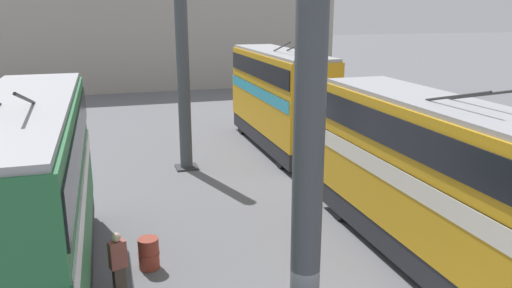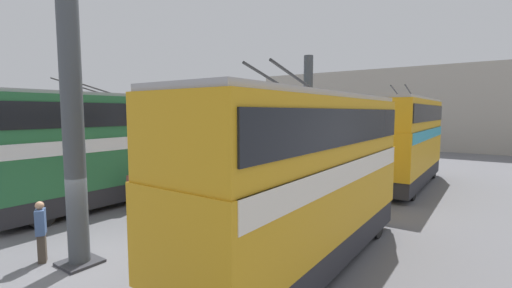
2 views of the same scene
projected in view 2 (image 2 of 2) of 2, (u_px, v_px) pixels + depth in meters
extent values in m
plane|color=slate|center=(85.00, 262.00, 9.91)|extent=(240.00, 240.00, 0.00)
cube|color=#A8A093|center=(396.00, 109.00, 39.74)|extent=(0.50, 36.00, 9.41)
cylinder|color=#42474C|center=(73.00, 129.00, 9.44)|extent=(0.56, 0.56, 7.76)
cube|color=#333338|center=(80.00, 262.00, 9.80)|extent=(1.02, 1.02, 0.08)
cylinder|color=#42474C|center=(308.00, 119.00, 21.17)|extent=(0.56, 0.56, 7.76)
cube|color=#333338|center=(307.00, 180.00, 21.53)|extent=(1.02, 1.02, 0.08)
cylinder|color=black|center=(376.00, 223.00, 11.84)|extent=(1.01, 0.30, 1.01)
cylinder|color=black|center=(320.00, 213.00, 13.04)|extent=(1.01, 0.30, 1.01)
cylinder|color=black|center=(198.00, 283.00, 7.70)|extent=(1.01, 0.30, 1.01)
cube|color=#28282D|center=(304.00, 242.00, 9.67)|extent=(9.36, 2.45, 0.78)
cube|color=gold|center=(305.00, 194.00, 9.54)|extent=(9.55, 2.50, 2.00)
cube|color=silver|center=(305.00, 168.00, 9.47)|extent=(9.26, 2.54, 0.55)
cube|color=gold|center=(306.00, 129.00, 9.37)|extent=(9.45, 2.43, 1.64)
cube|color=black|center=(306.00, 126.00, 9.36)|extent=(9.17, 2.51, 0.90)
cube|color=#9E9EA3|center=(306.00, 96.00, 9.28)|extent=(9.36, 2.25, 0.14)
cube|color=black|center=(360.00, 165.00, 13.36)|extent=(0.12, 2.30, 1.28)
cylinder|color=#282828|center=(297.00, 78.00, 8.08)|extent=(2.35, 0.07, 0.65)
cylinder|color=#282828|center=(272.00, 80.00, 8.48)|extent=(2.35, 0.07, 0.65)
cylinder|color=black|center=(433.00, 170.00, 22.44)|extent=(1.07, 0.30, 1.07)
cylinder|color=black|center=(399.00, 167.00, 23.64)|extent=(1.07, 0.30, 1.07)
cylinder|color=black|center=(412.00, 189.00, 16.83)|extent=(1.07, 0.30, 1.07)
cylinder|color=black|center=(369.00, 184.00, 18.03)|extent=(1.07, 0.30, 1.07)
cube|color=#28282D|center=(404.00, 174.00, 20.14)|extent=(9.69, 2.45, 0.79)
cube|color=gold|center=(405.00, 148.00, 19.99)|extent=(9.88, 2.50, 2.29)
cube|color=teal|center=(406.00, 133.00, 19.91)|extent=(9.59, 2.54, 0.55)
cube|color=gold|center=(407.00, 114.00, 19.81)|extent=(9.78, 2.43, 1.62)
cube|color=black|center=(407.00, 113.00, 19.80)|extent=(9.49, 2.51, 0.89)
cube|color=#9E9EA3|center=(407.00, 99.00, 19.72)|extent=(9.69, 2.25, 0.14)
cube|color=black|center=(420.00, 139.00, 23.95)|extent=(0.12, 2.30, 1.46)
cylinder|color=#282828|center=(409.00, 92.00, 18.48)|extent=(2.35, 0.07, 0.65)
cylinder|color=#282828|center=(396.00, 92.00, 18.88)|extent=(2.35, 0.07, 0.65)
cylinder|color=black|center=(190.00, 181.00, 19.08)|extent=(1.01, 0.30, 1.01)
cylinder|color=black|center=(165.00, 177.00, 20.28)|extent=(1.01, 0.30, 1.01)
cylinder|color=black|center=(41.00, 214.00, 12.83)|extent=(1.01, 0.30, 1.01)
cylinder|color=black|center=(18.00, 206.00, 14.03)|extent=(1.01, 0.30, 1.01)
cube|color=#28282D|center=(115.00, 188.00, 16.46)|extent=(10.45, 2.45, 0.78)
cube|color=#286B3D|center=(114.00, 158.00, 16.32)|extent=(10.67, 2.50, 2.16)
cube|color=white|center=(113.00, 141.00, 16.25)|extent=(10.35, 2.54, 0.55)
cube|color=#286B3D|center=(112.00, 116.00, 16.14)|extent=(10.56, 2.43, 1.81)
cube|color=black|center=(112.00, 115.00, 16.13)|extent=(10.24, 2.51, 0.99)
cube|color=#9E9EA3|center=(112.00, 96.00, 16.05)|extent=(10.45, 2.25, 0.14)
cube|color=black|center=(194.00, 145.00, 20.60)|extent=(0.12, 2.30, 1.38)
cylinder|color=#282828|center=(88.00, 86.00, 14.72)|extent=(2.35, 0.07, 0.65)
cylinder|color=#282828|center=(79.00, 87.00, 15.12)|extent=(2.35, 0.07, 0.65)
cube|color=#473D33|center=(42.00, 248.00, 9.87)|extent=(0.32, 0.36, 0.83)
cube|color=#3D5684|center=(40.00, 222.00, 9.80)|extent=(0.42, 0.48, 0.72)
sphere|color=#A37A5B|center=(40.00, 205.00, 9.76)|extent=(0.24, 0.24, 0.24)
cube|color=#473D33|center=(133.00, 201.00, 15.09)|extent=(0.29, 0.35, 0.84)
cube|color=#934C42|center=(132.00, 184.00, 15.02)|extent=(0.37, 0.48, 0.73)
sphere|color=beige|center=(132.00, 173.00, 14.97)|extent=(0.24, 0.24, 0.24)
cylinder|color=#933828|center=(169.00, 197.00, 15.65)|extent=(0.59, 0.59, 0.92)
cylinder|color=#933828|center=(169.00, 197.00, 15.65)|extent=(0.62, 0.62, 0.04)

